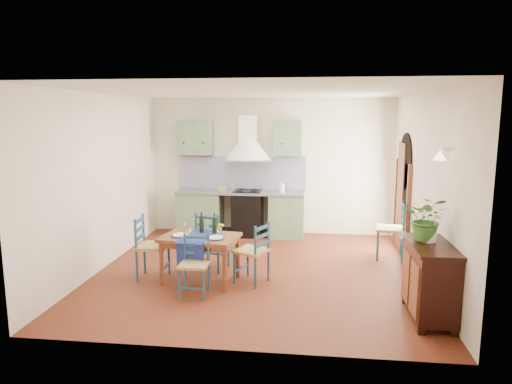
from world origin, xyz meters
The scene contains 13 objects.
floor centered at (0.00, 0.00, 0.00)m, with size 5.00×5.00×0.00m, color #46210F.
back_wall centered at (-0.47, 2.29, 1.05)m, with size 5.00×0.96×2.80m.
right_wall centered at (2.50, 0.28, 1.34)m, with size 0.26×5.00×2.80m.
left_wall centered at (-2.50, 0.00, 1.40)m, with size 0.04×5.00×2.80m, color white.
ceiling centered at (0.00, 0.00, 2.80)m, with size 5.00×5.00×0.01m, color silver.
dining_table centered at (-0.78, -0.54, 0.62)m, with size 1.19×0.92×1.01m.
chair_near centered at (-0.74, -1.05, 0.43)m, with size 0.40×0.40×0.84m.
chair_far centered at (-0.73, -0.01, 0.49)m, with size 0.54×0.54×0.95m.
chair_left centered at (-1.57, -0.49, 0.50)m, with size 0.47×0.47×0.96m.
chair_right centered at (0.00, -0.50, 0.47)m, with size 0.57×0.57×0.91m.
chair_spare centered at (2.24, 0.92, 0.52)m, with size 0.53×0.53×1.01m.
sideboard centered at (2.26, -1.45, 0.51)m, with size 0.50×1.05×0.94m.
potted_plant centered at (2.23, -1.30, 1.21)m, with size 0.50×0.43×0.55m, color #336C29.
Camera 1 is at (0.80, -6.90, 2.45)m, focal length 32.00 mm.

